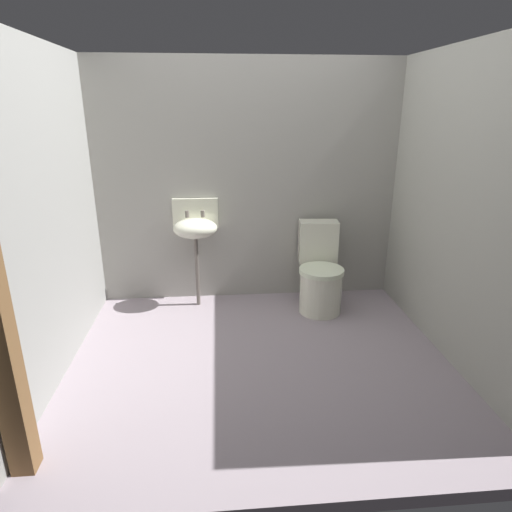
{
  "coord_description": "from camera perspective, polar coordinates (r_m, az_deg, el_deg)",
  "views": [
    {
      "loc": [
        -0.28,
        -2.88,
        1.8
      ],
      "look_at": [
        0.0,
        0.28,
        0.7
      ],
      "focal_mm": 30.63,
      "sensor_mm": 36.0,
      "label": 1
    }
  ],
  "objects": [
    {
      "name": "wall_left",
      "position": [
        3.28,
        -25.85,
        4.92
      ],
      "size": [
        0.1,
        2.47,
        2.21
      ],
      "primitive_type": "cube",
      "color": "#979894",
      "rests_on": "ground"
    },
    {
      "name": "toilet_near_wall",
      "position": [
        4.05,
        8.33,
        -2.5
      ],
      "size": [
        0.43,
        0.62,
        0.78
      ],
      "rotation": [
        0.0,
        0.0,
        3.05
      ],
      "color": "silver",
      "rests_on": "ground"
    },
    {
      "name": "ground_plane",
      "position": [
        3.43,
        0.42,
        -13.35
      ],
      "size": [
        3.19,
        2.67,
        0.08
      ],
      "primitive_type": "cube",
      "color": "gray"
    },
    {
      "name": "wall_back",
      "position": [
        4.13,
        -1.1,
        9.41
      ],
      "size": [
        3.19,
        0.1,
        2.21
      ],
      "primitive_type": "cube",
      "color": "#9A9890",
      "rests_on": "ground"
    },
    {
      "name": "wall_right",
      "position": [
        3.51,
        24.62,
        5.94
      ],
      "size": [
        0.1,
        2.47,
        2.21
      ],
      "primitive_type": "cube",
      "color": "#9F9F94",
      "rests_on": "ground"
    },
    {
      "name": "sink",
      "position": [
        4.0,
        -7.94,
        3.75
      ],
      "size": [
        0.42,
        0.35,
        0.99
      ],
      "color": "#635B54",
      "rests_on": "ground"
    }
  ]
}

